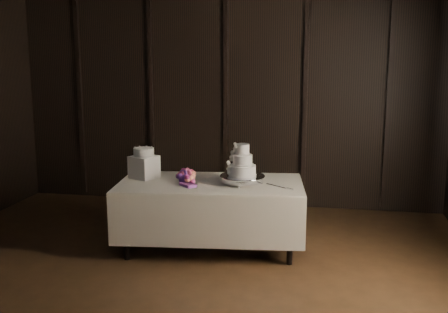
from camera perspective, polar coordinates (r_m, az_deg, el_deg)
room at (r=4.05m, az=-8.83°, el=2.18°), size 6.08×7.08×3.08m
display_table at (r=5.77m, az=-1.47°, el=-6.13°), size 2.09×1.26×0.76m
cake_stand at (r=5.61m, az=2.01°, el=-2.54°), size 0.51×0.51×0.09m
wedding_cake at (r=5.56m, az=1.75°, el=-0.75°), size 0.32×0.29×0.34m
bouquet at (r=5.63m, az=-4.14°, el=-2.28°), size 0.49×0.50×0.19m
box_pedestal at (r=5.93m, az=-8.69°, el=-1.13°), size 0.34×0.34×0.25m
small_cake at (r=5.90m, az=-8.73°, el=0.49°), size 0.30×0.30×0.09m
cake_knife at (r=5.52m, az=5.72°, el=-3.23°), size 0.31×0.24×0.01m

